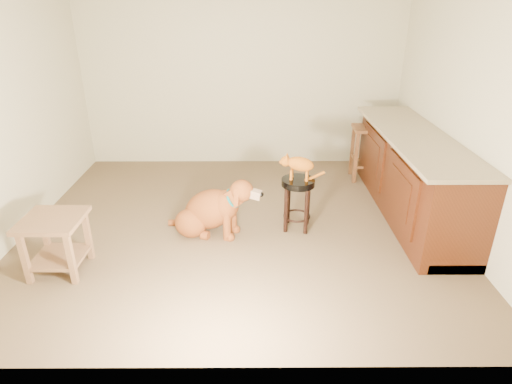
{
  "coord_description": "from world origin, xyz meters",
  "views": [
    {
      "loc": [
        0.17,
        -4.13,
        2.28
      ],
      "look_at": [
        0.19,
        -0.13,
        0.45
      ],
      "focal_mm": 30.0,
      "sensor_mm": 36.0,
      "label": 1
    }
  ],
  "objects_px": {
    "wood_stool": "(366,152)",
    "tabby_kitten": "(298,165)",
    "padded_stool": "(298,194)",
    "golden_retriever": "(211,211)",
    "side_table": "(55,236)"
  },
  "relations": [
    {
      "from": "padded_stool",
      "to": "golden_retriever",
      "type": "bearing_deg",
      "value": -174.09
    },
    {
      "from": "padded_stool",
      "to": "wood_stool",
      "type": "xyz_separation_m",
      "value": [
        1.05,
        1.4,
        -0.03
      ]
    },
    {
      "from": "wood_stool",
      "to": "tabby_kitten",
      "type": "bearing_deg",
      "value": -127.35
    },
    {
      "from": "wood_stool",
      "to": "side_table",
      "type": "xyz_separation_m",
      "value": [
        -3.27,
        -2.17,
        -0.03
      ]
    },
    {
      "from": "wood_stool",
      "to": "tabby_kitten",
      "type": "relative_size",
      "value": 1.51
    },
    {
      "from": "padded_stool",
      "to": "side_table",
      "type": "height_order",
      "value": "padded_stool"
    },
    {
      "from": "padded_stool",
      "to": "tabby_kitten",
      "type": "xyz_separation_m",
      "value": [
        -0.01,
        0.0,
        0.33
      ]
    },
    {
      "from": "padded_stool",
      "to": "golden_retriever",
      "type": "relative_size",
      "value": 0.55
    },
    {
      "from": "golden_retriever",
      "to": "tabby_kitten",
      "type": "relative_size",
      "value": 2.14
    },
    {
      "from": "padded_stool",
      "to": "wood_stool",
      "type": "height_order",
      "value": "wood_stool"
    },
    {
      "from": "golden_retriever",
      "to": "padded_stool",
      "type": "bearing_deg",
      "value": 23.27
    },
    {
      "from": "padded_stool",
      "to": "wood_stool",
      "type": "distance_m",
      "value": 1.75
    },
    {
      "from": "wood_stool",
      "to": "golden_retriever",
      "type": "relative_size",
      "value": 0.7
    },
    {
      "from": "wood_stool",
      "to": "side_table",
      "type": "height_order",
      "value": "wood_stool"
    },
    {
      "from": "wood_stool",
      "to": "side_table",
      "type": "distance_m",
      "value": 3.93
    }
  ]
}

